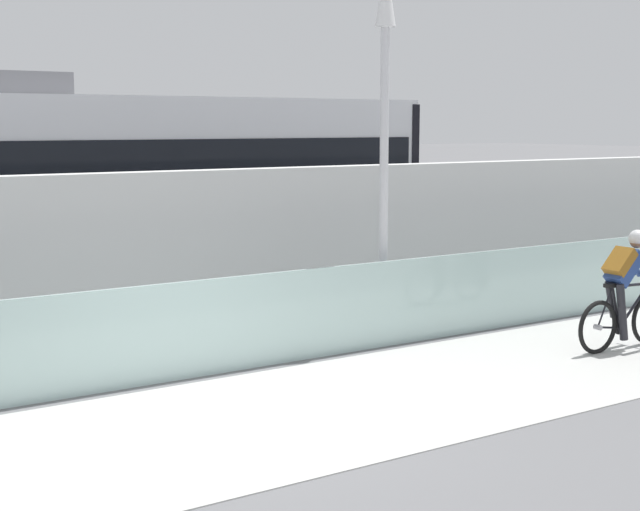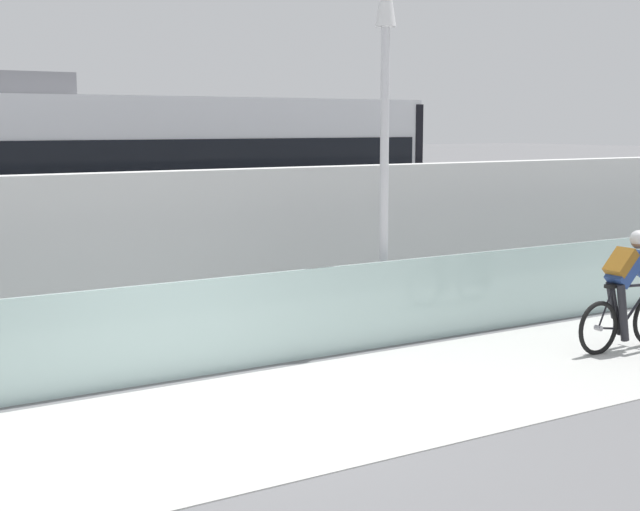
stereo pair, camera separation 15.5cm
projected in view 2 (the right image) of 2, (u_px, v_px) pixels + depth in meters
name	position (u px, v px, depth m)	size (l,w,h in m)	color
ground_plane	(235.00, 425.00, 9.13)	(200.00, 200.00, 0.00)	slate
bike_path_deck	(235.00, 424.00, 9.12)	(32.00, 3.20, 0.01)	beige
glass_parapet	(164.00, 333.00, 10.60)	(32.00, 0.05, 1.17)	silver
concrete_barrier_wall	(111.00, 262.00, 12.02)	(32.00, 0.36, 2.38)	silver
tram_rail_near	(61.00, 316.00, 14.28)	(32.00, 0.08, 0.01)	#595654
tram_rail_far	(37.00, 301.00, 15.49)	(32.00, 0.08, 0.01)	#595654
tram	(116.00, 191.00, 15.24)	(11.06, 2.54, 3.81)	silver
cyclist_on_bike	(627.00, 291.00, 12.05)	(1.77, 0.58, 1.61)	black
lamp_post_antenna	(385.00, 103.00, 12.22)	(0.28, 0.28, 5.20)	gray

